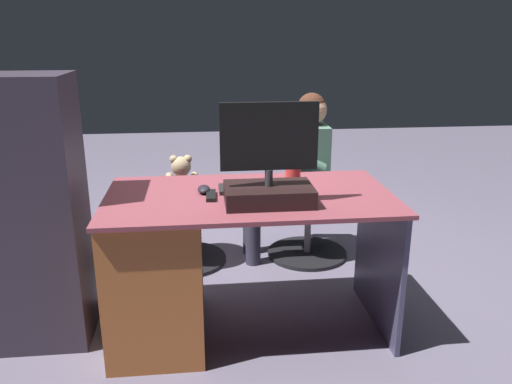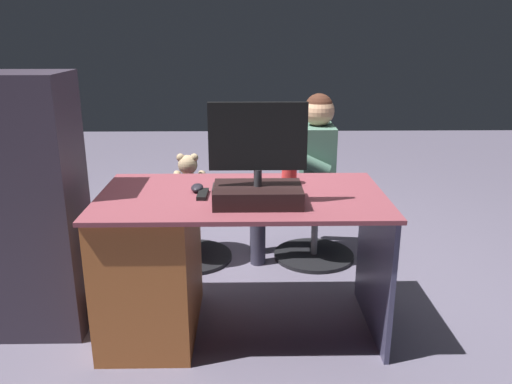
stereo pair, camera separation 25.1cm
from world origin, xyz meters
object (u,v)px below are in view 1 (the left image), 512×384
object	(u,v)px
keyboard	(262,188)
tv_remote	(211,196)
office_chair_teddy	(184,227)
desk	(176,263)
cup	(293,174)
visitor_chair	(308,222)
person	(297,164)
computer_mouse	(204,189)
monitor	(269,177)
teddy_bear	(182,180)

from	to	relation	value
keyboard	tv_remote	distance (m)	0.27
tv_remote	office_chair_teddy	world-z (taller)	tv_remote
desk	keyboard	world-z (taller)	keyboard
tv_remote	cup	bearing A→B (deg)	-152.81
tv_remote	desk	bearing A→B (deg)	-6.06
visitor_chair	person	size ratio (longest dim) A/B	0.49
desk	office_chair_teddy	world-z (taller)	desk
desk	computer_mouse	world-z (taller)	computer_mouse
computer_mouse	desk	bearing A→B (deg)	18.00
office_chair_teddy	visitor_chair	size ratio (longest dim) A/B	1.01
computer_mouse	office_chair_teddy	xyz separation A→B (m)	(0.14, -0.79, -0.50)
desk	monitor	world-z (taller)	monitor
monitor	office_chair_teddy	xyz separation A→B (m)	(0.43, -0.98, -0.60)
desk	monitor	xyz separation A→B (m)	(-0.44, 0.13, 0.46)
cup	person	xyz separation A→B (m)	(-0.15, -0.68, -0.12)
computer_mouse	cup	xyz separation A→B (m)	(-0.46, -0.13, 0.03)
cup	person	bearing A→B (deg)	-102.49
computer_mouse	teddy_bear	bearing A→B (deg)	-80.35
monitor	computer_mouse	size ratio (longest dim) A/B	4.77
desk	teddy_bear	world-z (taller)	teddy_bear
cup	office_chair_teddy	size ratio (longest dim) A/B	0.17
visitor_chair	person	distance (m)	0.42
cup	person	distance (m)	0.70
keyboard	tv_remote	world-z (taller)	keyboard
teddy_bear	cup	bearing A→B (deg)	131.36
keyboard	computer_mouse	distance (m)	0.28
computer_mouse	tv_remote	size ratio (longest dim) A/B	0.64
cup	office_chair_teddy	bearing A→B (deg)	-48.18
desk	computer_mouse	distance (m)	0.39
cup	teddy_bear	bearing A→B (deg)	-48.64
keyboard	office_chair_teddy	xyz separation A→B (m)	(0.42, -0.78, -0.49)
monitor	teddy_bear	distance (m)	1.11
teddy_bear	visitor_chair	size ratio (longest dim) A/B	0.55
keyboard	computer_mouse	world-z (taller)	computer_mouse
teddy_bear	person	world-z (taller)	person
desk	computer_mouse	xyz separation A→B (m)	(-0.15, -0.05, 0.36)
visitor_chair	office_chair_teddy	bearing A→B (deg)	0.78
office_chair_teddy	person	world-z (taller)	person
monitor	cup	world-z (taller)	monitor
cup	keyboard	bearing A→B (deg)	32.43
cup	tv_remote	xyz separation A→B (m)	(0.43, 0.20, -0.04)
monitor	keyboard	size ratio (longest dim) A/B	1.09
desk	person	xyz separation A→B (m)	(-0.76, -0.85, 0.27)
keyboard	computer_mouse	bearing A→B (deg)	3.24
teddy_bear	person	bearing A→B (deg)	179.95
computer_mouse	person	bearing A→B (deg)	-127.14
office_chair_teddy	person	bearing A→B (deg)	-179.22
keyboard	visitor_chair	bearing A→B (deg)	-117.57
tv_remote	visitor_chair	distance (m)	1.21
computer_mouse	visitor_chair	world-z (taller)	computer_mouse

